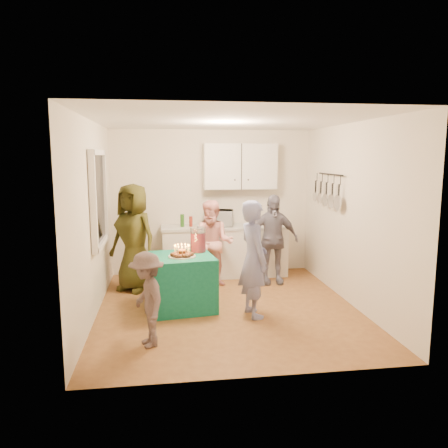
{
  "coord_description": "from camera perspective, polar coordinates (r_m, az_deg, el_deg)",
  "views": [
    {
      "loc": [
        -0.88,
        -5.88,
        2.12
      ],
      "look_at": [
        0.0,
        0.35,
        1.15
      ],
      "focal_mm": 35.0,
      "sensor_mm": 36.0,
      "label": 1
    }
  ],
  "objects": [
    {
      "name": "microwave",
      "position": [
        7.72,
        -0.72,
        0.8
      ],
      "size": [
        0.57,
        0.44,
        0.28
      ],
      "primitive_type": "imported",
      "rotation": [
        0.0,
        0.0,
        -0.2
      ],
      "color": "white",
      "rests_on": "countertop"
    },
    {
      "name": "floor",
      "position": [
        6.32,
        0.45,
        -10.85
      ],
      "size": [
        4.0,
        4.0,
        0.0
      ],
      "primitive_type": "plane",
      "color": "brown",
      "rests_on": "ground"
    },
    {
      "name": "left_wall",
      "position": [
        6.01,
        -16.76,
        0.54
      ],
      "size": [
        4.0,
        4.0,
        0.0
      ],
      "primitive_type": "plane",
      "color": "silver",
      "rests_on": "floor"
    },
    {
      "name": "woman_back_center",
      "position": [
        7.2,
        -1.42,
        -2.53
      ],
      "size": [
        0.82,
        0.72,
        1.42
      ],
      "primitive_type": "imported",
      "rotation": [
        0.0,
        0.0,
        -0.29
      ],
      "color": "pink",
      "rests_on": "floor"
    },
    {
      "name": "counter",
      "position": [
        7.84,
        0.07,
        -3.68
      ],
      "size": [
        2.2,
        0.58,
        0.86
      ],
      "primitive_type": "cube",
      "color": "white",
      "rests_on": "floor"
    },
    {
      "name": "upper_cabinet",
      "position": [
        7.86,
        2.1,
        7.52
      ],
      "size": [
        1.3,
        0.3,
        0.8
      ],
      "primitive_type": "cube",
      "color": "white",
      "rests_on": "back_wall"
    },
    {
      "name": "party_table",
      "position": [
        6.22,
        -5.51,
        -7.53
      ],
      "size": [
        0.96,
        0.96,
        0.76
      ],
      "primitive_type": "cube",
      "rotation": [
        0.0,
        0.0,
        0.14
      ],
      "color": "#0F6950",
      "rests_on": "floor"
    },
    {
      "name": "donut_cake",
      "position": [
        6.02,
        -5.51,
        -3.45
      ],
      "size": [
        0.38,
        0.38,
        0.18
      ],
      "primitive_type": null,
      "color": "#381C0C",
      "rests_on": "party_table"
    },
    {
      "name": "man_birthday",
      "position": [
        5.82,
        3.86,
        -4.56
      ],
      "size": [
        0.48,
        0.63,
        1.56
      ],
      "primitive_type": "imported",
      "rotation": [
        0.0,
        0.0,
        1.77
      ],
      "color": "#7F86B9",
      "rests_on": "floor"
    },
    {
      "name": "child_near_left",
      "position": [
        5.03,
        -10.0,
        -9.68
      ],
      "size": [
        0.59,
        0.79,
        1.08
      ],
      "primitive_type": "imported",
      "rotation": [
        0.0,
        0.0,
        -1.27
      ],
      "color": "#4C3D3D",
      "rests_on": "floor"
    },
    {
      "name": "punch_jar",
      "position": [
        6.3,
        -3.41,
        -2.15
      ],
      "size": [
        0.22,
        0.22,
        0.34
      ],
      "primitive_type": "cylinder",
      "color": "#B80E27",
      "rests_on": "party_table"
    },
    {
      "name": "woman_back_left",
      "position": [
        7.06,
        -11.71,
        -1.76
      ],
      "size": [
        0.99,
        0.94,
        1.71
      ],
      "primitive_type": "imported",
      "rotation": [
        0.0,
        0.0,
        -0.66
      ],
      "color": "#585619",
      "rests_on": "floor"
    },
    {
      "name": "woman_back_right",
      "position": [
        7.35,
        6.29,
        -2.0
      ],
      "size": [
        0.89,
        0.39,
        1.51
      ],
      "primitive_type": "imported",
      "rotation": [
        0.0,
        0.0,
        -0.03
      ],
      "color": "black",
      "rests_on": "floor"
    },
    {
      "name": "back_wall",
      "position": [
        7.97,
        -1.65,
        2.86
      ],
      "size": [
        3.6,
        3.6,
        0.0
      ],
      "primitive_type": "plane",
      "color": "silver",
      "rests_on": "floor"
    },
    {
      "name": "countertop",
      "position": [
        7.76,
        0.07,
        -0.39
      ],
      "size": [
        2.24,
        0.62,
        0.05
      ],
      "primitive_type": "cube",
      "color": "beige",
      "rests_on": "counter"
    },
    {
      "name": "pot_rack",
      "position": [
        7.1,
        13.52,
        4.32
      ],
      "size": [
        0.12,
        1.0,
        0.6
      ],
      "primitive_type": "cube",
      "color": "black",
      "rests_on": "right_wall"
    },
    {
      "name": "window_night",
      "position": [
        6.27,
        -16.18,
        3.2
      ],
      "size": [
        0.04,
        1.0,
        1.2
      ],
      "primitive_type": "cube",
      "color": "black",
      "rests_on": "left_wall"
    },
    {
      "name": "ceiling",
      "position": [
        5.97,
        0.48,
        13.37
      ],
      "size": [
        4.0,
        4.0,
        0.0
      ],
      "primitive_type": "plane",
      "color": "white",
      "rests_on": "floor"
    },
    {
      "name": "right_wall",
      "position": [
        6.52,
        16.32,
        1.17
      ],
      "size": [
        4.0,
        4.0,
        0.0
      ],
      "primitive_type": "plane",
      "color": "silver",
      "rests_on": "floor"
    }
  ]
}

